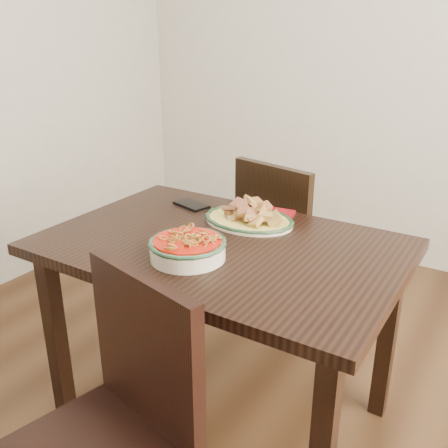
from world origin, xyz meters
The scene contains 9 objects.
floor centered at (0.00, 0.00, 0.00)m, with size 3.50×3.50×0.00m, color #341F10.
wall_back centered at (0.00, 1.75, 1.30)m, with size 3.50×0.10×2.60m, color beige.
dining_table centered at (-0.04, -0.06, 0.66)m, with size 1.25×0.83×0.75m.
chair_far centered at (-0.10, 0.61, 0.50)m, with size 0.50×0.50×0.89m.
chair_near centered at (0.04, -0.71, 0.50)m, with size 0.51×0.51×0.89m.
fish_plate centered at (-0.05, 0.15, 0.79)m, with size 0.35×0.28×0.11m.
noodle_bowl centered at (-0.06, -0.23, 0.79)m, with size 0.26×0.26×0.08m.
smartphone centered at (-0.35, 0.20, 0.76)m, with size 0.15×0.08×0.01m, color black.
napkin centered at (0.01, 0.30, 0.76)m, with size 0.10×0.09×0.01m, color maroon.
Camera 1 is at (0.82, -1.43, 1.46)m, focal length 40.00 mm.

